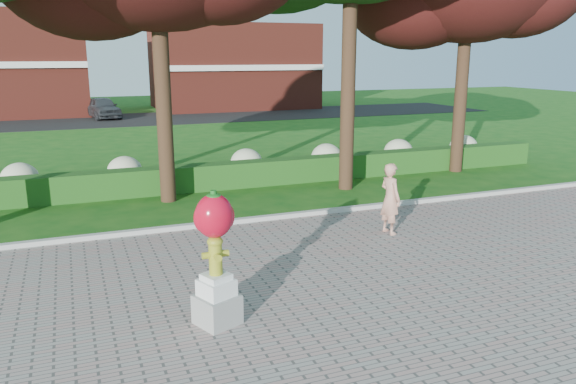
# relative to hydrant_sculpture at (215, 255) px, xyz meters

# --- Properties ---
(ground) EXTENTS (100.00, 100.00, 0.00)m
(ground) POSITION_rel_hydrant_sculpture_xyz_m (2.62, 2.06, -1.18)
(ground) COLOR #134D13
(ground) RESTS_ON ground
(walkway) EXTENTS (40.00, 14.00, 0.04)m
(walkway) POSITION_rel_hydrant_sculpture_xyz_m (2.62, -1.94, -1.16)
(walkway) COLOR gray
(walkway) RESTS_ON ground
(curb) EXTENTS (40.00, 0.18, 0.15)m
(curb) POSITION_rel_hydrant_sculpture_xyz_m (2.62, 5.06, -1.10)
(curb) COLOR #ADADA5
(curb) RESTS_ON ground
(lawn_hedge) EXTENTS (24.00, 0.70, 0.80)m
(lawn_hedge) POSITION_rel_hydrant_sculpture_xyz_m (2.62, 9.06, -0.78)
(lawn_hedge) COLOR #244E16
(lawn_hedge) RESTS_ON ground
(hydrangea_row) EXTENTS (20.10, 1.10, 0.99)m
(hydrangea_row) POSITION_rel_hydrant_sculpture_xyz_m (3.19, 10.06, -0.63)
(hydrangea_row) COLOR beige
(hydrangea_row) RESTS_ON ground
(street) EXTENTS (50.00, 8.00, 0.02)m
(street) POSITION_rel_hydrant_sculpture_xyz_m (2.62, 30.06, -1.17)
(street) COLOR black
(street) RESTS_ON ground
(building_right) EXTENTS (12.00, 8.00, 6.40)m
(building_right) POSITION_rel_hydrant_sculpture_xyz_m (10.62, 36.06, 2.02)
(building_right) COLOR maroon
(building_right) RESTS_ON ground
(hydrant_sculpture) EXTENTS (0.76, 0.76, 2.15)m
(hydrant_sculpture) POSITION_rel_hydrant_sculpture_xyz_m (0.00, 0.00, 0.00)
(hydrant_sculpture) COLOR gray
(hydrant_sculpture) RESTS_ON walkway
(woman) EXTENTS (0.48, 0.66, 1.67)m
(woman) POSITION_rel_hydrant_sculpture_xyz_m (4.92, 3.00, -0.30)
(woman) COLOR tan
(woman) RESTS_ON walkway
(parked_car) EXTENTS (2.42, 4.36, 1.40)m
(parked_car) POSITION_rel_hydrant_sculpture_xyz_m (0.30, 31.42, -0.45)
(parked_car) COLOR #3A3D41
(parked_car) RESTS_ON street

